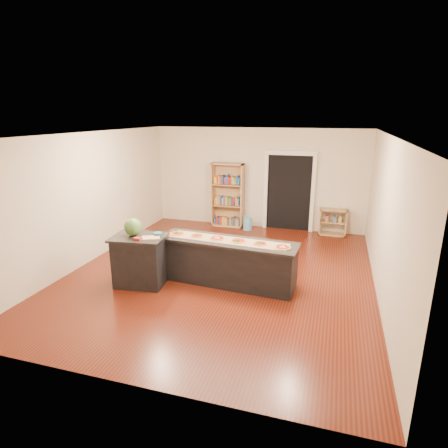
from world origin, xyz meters
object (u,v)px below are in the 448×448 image
(side_counter, at_px, (140,260))
(low_shelf, at_px, (333,222))
(bookshelf, at_px, (228,195))
(kitchen_island, at_px, (227,262))
(watermelon, at_px, (133,227))
(waste_bin, at_px, (248,224))

(side_counter, relative_size, low_shelf, 1.37)
(side_counter, bearing_deg, bookshelf, 76.33)
(kitchen_island, distance_m, side_counter, 1.67)
(kitchen_island, height_order, bookshelf, bookshelf)
(kitchen_island, bearing_deg, bookshelf, 110.46)
(side_counter, height_order, watermelon, watermelon)
(side_counter, bearing_deg, low_shelf, 43.90)
(low_shelf, distance_m, watermelon, 5.58)
(kitchen_island, bearing_deg, watermelon, -159.42)
(kitchen_island, relative_size, waste_bin, 7.36)
(low_shelf, height_order, watermelon, watermelon)
(side_counter, xyz_separation_m, watermelon, (-0.11, 0.02, 0.65))
(watermelon, bearing_deg, bookshelf, 81.61)
(kitchen_island, xyz_separation_m, watermelon, (-1.70, -0.50, 0.69))
(low_shelf, distance_m, waste_bin, 2.32)
(bookshelf, distance_m, waste_bin, 1.00)
(kitchen_island, relative_size, low_shelf, 3.70)
(bookshelf, bearing_deg, low_shelf, 0.17)
(side_counter, relative_size, bookshelf, 0.54)
(side_counter, bearing_deg, waste_bin, 67.09)
(side_counter, distance_m, watermelon, 0.66)
(side_counter, xyz_separation_m, low_shelf, (3.46, 4.24, -0.13))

